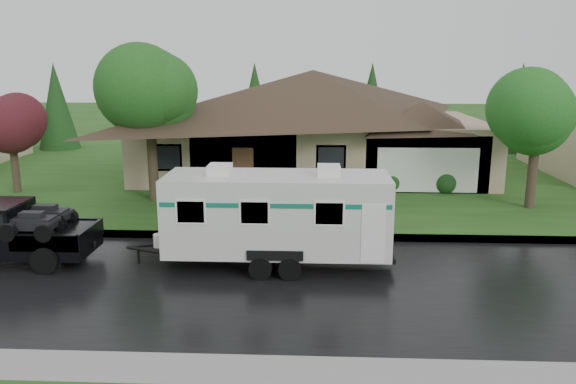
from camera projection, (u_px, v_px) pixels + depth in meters
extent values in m
plane|color=#224A17|center=(247.00, 259.00, 17.96)|extent=(140.00, 140.00, 0.00)
cube|color=black|center=(239.00, 283.00, 16.01)|extent=(140.00, 8.00, 0.01)
cube|color=gray|center=(255.00, 236.00, 20.13)|extent=(140.00, 0.50, 0.15)
cube|color=#224A17|center=(278.00, 170.00, 32.54)|extent=(140.00, 26.00, 0.15)
cube|color=tan|center=(312.00, 145.00, 31.12)|extent=(18.00, 10.00, 3.00)
pyramid|color=#33271C|center=(313.00, 70.00, 30.19)|extent=(19.44, 10.80, 2.60)
cube|color=tan|center=(420.00, 158.00, 27.99)|extent=(5.76, 4.00, 2.70)
cylinder|color=#382B1E|center=(153.00, 168.00, 24.76)|extent=(0.43, 0.43, 2.88)
sphere|color=#286821|center=(149.00, 96.00, 24.05)|extent=(3.97, 3.97, 3.97)
cylinder|color=#382B1E|center=(16.00, 171.00, 26.44)|extent=(0.35, 0.35, 2.01)
sphere|color=#531A21|center=(10.00, 124.00, 25.94)|extent=(2.77, 2.77, 2.77)
cylinder|color=#382B1E|center=(532.00, 179.00, 23.50)|extent=(0.40, 0.40, 2.47)
sphere|color=#2A7425|center=(538.00, 114.00, 22.89)|extent=(3.41, 3.41, 3.41)
sphere|color=#143814|center=(181.00, 179.00, 27.06)|extent=(1.00, 1.00, 1.00)
sphere|color=#143814|center=(233.00, 180.00, 26.94)|extent=(1.00, 1.00, 1.00)
sphere|color=#143814|center=(285.00, 180.00, 26.83)|extent=(1.00, 1.00, 1.00)
sphere|color=#143814|center=(338.00, 181.00, 26.72)|extent=(1.00, 1.00, 1.00)
sphere|color=#143814|center=(391.00, 181.00, 26.60)|extent=(1.00, 1.00, 1.00)
sphere|color=#143814|center=(445.00, 182.00, 26.49)|extent=(1.00, 1.00, 1.00)
cube|color=black|center=(1.00, 239.00, 17.60)|extent=(5.75, 1.92, 0.82)
cube|color=black|center=(58.00, 234.00, 17.48)|extent=(2.11, 1.82, 0.06)
cylinder|color=black|center=(45.00, 260.00, 16.69)|extent=(0.80, 0.31, 0.80)
cylinder|color=black|center=(72.00, 241.00, 18.51)|extent=(0.80, 0.31, 0.80)
cube|color=silver|center=(277.00, 213.00, 16.99)|extent=(6.71, 2.30, 2.35)
cube|color=black|center=(278.00, 254.00, 17.29)|extent=(7.09, 1.15, 0.13)
cube|color=#0E6652|center=(277.00, 196.00, 16.88)|extent=(6.57, 2.32, 0.13)
cube|color=white|center=(220.00, 169.00, 16.77)|extent=(0.67, 0.77, 0.31)
cube|color=white|center=(329.00, 170.00, 16.62)|extent=(0.67, 0.77, 0.31)
cylinder|color=black|center=(260.00, 268.00, 16.22)|extent=(0.67, 0.23, 0.67)
cylinder|color=black|center=(267.00, 244.00, 18.42)|extent=(0.67, 0.23, 0.67)
cylinder|color=black|center=(290.00, 269.00, 16.18)|extent=(0.67, 0.23, 0.67)
cylinder|color=black|center=(293.00, 244.00, 18.38)|extent=(0.67, 0.23, 0.67)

